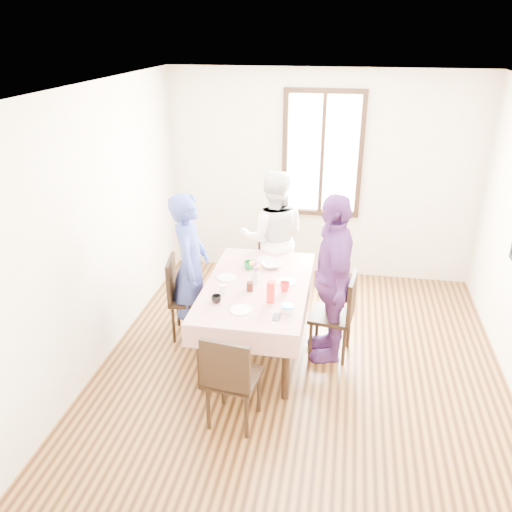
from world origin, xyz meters
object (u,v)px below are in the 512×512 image
at_px(chair_left, 190,298).
at_px(chair_near, 234,377).
at_px(chair_right, 331,315).
at_px(dining_table, 257,318).
at_px(person_left, 190,268).
at_px(chair_far, 273,266).
at_px(person_far, 273,238).
at_px(person_right, 332,278).

distance_m(chair_left, chair_near, 1.48).
bearing_deg(chair_near, chair_right, 64.43).
distance_m(dining_table, person_left, 0.88).
bearing_deg(person_left, chair_far, -45.53).
height_order(chair_left, chair_near, same).
bearing_deg(person_left, dining_table, -109.47).
distance_m(person_left, person_far, 1.20).
xyz_separation_m(dining_table, chair_near, (0.00, -1.11, 0.08)).
xyz_separation_m(chair_right, person_far, (-0.76, 1.04, 0.38)).
xyz_separation_m(chair_far, person_left, (-0.74, -0.96, 0.36)).
bearing_deg(chair_near, dining_table, 97.63).
distance_m(chair_left, chair_right, 1.53).
distance_m(chair_near, person_right, 1.44).
distance_m(chair_right, chair_near, 1.39).
bearing_deg(chair_far, chair_right, 124.44).
height_order(chair_right, person_left, person_left).
height_order(chair_left, person_left, person_left).
bearing_deg(dining_table, chair_right, 3.80).
distance_m(chair_far, person_right, 1.36).
height_order(chair_left, chair_far, same).
height_order(chair_far, person_left, person_left).
relative_size(chair_far, person_left, 0.56).
distance_m(dining_table, chair_far, 1.12).
relative_size(person_left, person_far, 0.98).
distance_m(dining_table, chair_right, 0.77).
distance_m(chair_left, person_right, 1.56).
xyz_separation_m(chair_near, person_left, (-0.74, 1.27, 0.36)).
bearing_deg(person_far, chair_left, 42.47).
relative_size(chair_left, person_left, 0.56).
bearing_deg(person_right, chair_far, -154.58).
xyz_separation_m(person_far, person_right, (0.74, -1.04, 0.04)).
bearing_deg(person_right, chair_right, 80.53).
bearing_deg(chair_far, person_far, 88.81).
height_order(dining_table, person_far, person_far).
relative_size(chair_right, person_right, 0.52).
bearing_deg(chair_near, person_left, 128.00).
bearing_deg(dining_table, person_right, 3.91).
bearing_deg(person_left, person_right, -101.80).
xyz_separation_m(chair_near, person_far, (0.00, 2.21, 0.38)).
xyz_separation_m(chair_left, chair_far, (0.76, 0.96, 0.00)).
relative_size(dining_table, chair_near, 1.78).
height_order(chair_far, chair_near, same).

